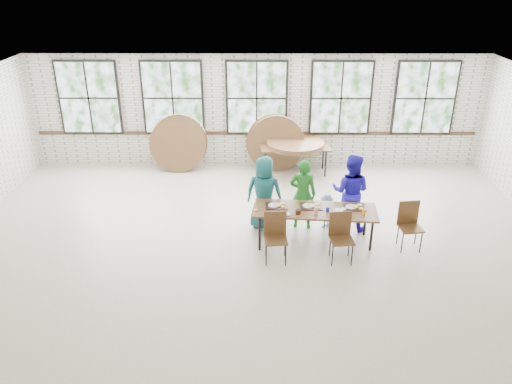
# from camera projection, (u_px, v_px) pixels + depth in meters

# --- Properties ---
(room) EXTENTS (12.00, 12.00, 12.00)m
(room) POSITION_uv_depth(u_px,v_px,m) (257.00, 100.00, 13.05)
(room) COLOR beige
(room) RESTS_ON ground
(dining_table) EXTENTS (2.46, 1.01, 0.74)m
(dining_table) POSITION_uv_depth(u_px,v_px,m) (315.00, 212.00, 9.75)
(dining_table) COLOR brown
(dining_table) RESTS_ON ground
(chair_near_left) EXTENTS (0.45, 0.43, 0.95)m
(chair_near_left) POSITION_uv_depth(u_px,v_px,m) (275.00, 232.00, 9.28)
(chair_near_left) COLOR #50331A
(chair_near_left) RESTS_ON ground
(chair_near_right) EXTENTS (0.46, 0.45, 0.95)m
(chair_near_right) POSITION_uv_depth(u_px,v_px,m) (341.00, 233.00, 9.28)
(chair_near_right) COLOR #50331A
(chair_near_right) RESTS_ON ground
(chair_spare) EXTENTS (0.47, 0.46, 0.95)m
(chair_spare) POSITION_uv_depth(u_px,v_px,m) (409.00, 221.00, 9.68)
(chair_spare) COLOR #50331A
(chair_spare) RESTS_ON ground
(adult_teal) EXTENTS (0.87, 0.66, 1.58)m
(adult_teal) POSITION_uv_depth(u_px,v_px,m) (264.00, 193.00, 10.30)
(adult_teal) COLOR #1A5766
(adult_teal) RESTS_ON ground
(adult_green) EXTENTS (0.61, 0.45, 1.53)m
(adult_green) POSITION_uv_depth(u_px,v_px,m) (303.00, 194.00, 10.31)
(adult_green) COLOR #1B681C
(adult_green) RESTS_ON ground
(toddler) EXTENTS (0.56, 0.45, 0.75)m
(toddler) POSITION_uv_depth(u_px,v_px,m) (326.00, 211.00, 10.47)
(toddler) COLOR #171F49
(toddler) RESTS_ON ground
(adult_blue) EXTENTS (0.96, 0.86, 1.64)m
(adult_blue) POSITION_uv_depth(u_px,v_px,m) (350.00, 192.00, 10.28)
(adult_blue) COLOR #231ABA
(adult_blue) RESTS_ON ground
(storage_table) EXTENTS (1.84, 0.86, 0.74)m
(storage_table) POSITION_uv_depth(u_px,v_px,m) (295.00, 148.00, 13.03)
(storage_table) COLOR brown
(storage_table) RESTS_ON ground
(tabletop_clutter) EXTENTS (1.96, 0.60, 0.11)m
(tabletop_clutter) POSITION_uv_depth(u_px,v_px,m) (320.00, 209.00, 9.70)
(tabletop_clutter) COLOR black
(tabletop_clutter) RESTS_ON dining_table
(round_tops_stacked) EXTENTS (1.50, 1.50, 0.13)m
(round_tops_stacked) POSITION_uv_depth(u_px,v_px,m) (295.00, 144.00, 12.98)
(round_tops_stacked) COLOR brown
(round_tops_stacked) RESTS_ON storage_table
(round_tops_leaning) EXTENTS (4.11, 0.50, 1.50)m
(round_tops_leaning) POSITION_uv_depth(u_px,v_px,m) (227.00, 143.00, 13.22)
(round_tops_leaning) COLOR brown
(round_tops_leaning) RESTS_ON ground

